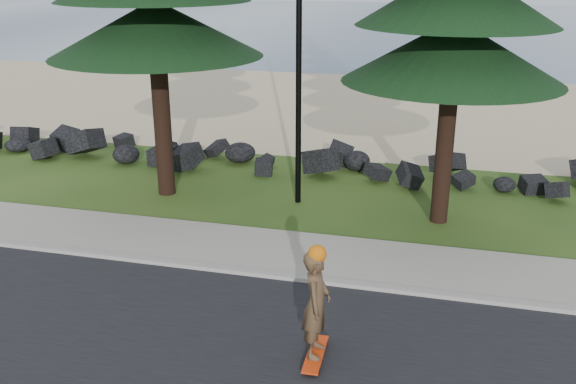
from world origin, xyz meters
name	(u,v)px	position (x,y,z in m)	size (l,w,h in m)	color
ground	(263,255)	(0.00, 0.00, 0.00)	(160.00, 160.00, 0.00)	#274916
kerb	(250,272)	(0.00, -0.90, 0.05)	(160.00, 0.20, 0.10)	#A49B93
sidewalk	(265,250)	(0.00, 0.20, 0.04)	(160.00, 2.00, 0.08)	gray
beach_sand	(360,107)	(0.00, 14.50, 0.01)	(160.00, 15.00, 0.01)	#CCB888
ocean	(415,23)	(0.00, 51.00, 0.00)	(160.00, 58.00, 0.01)	#3B5672
seawall_boulders	(317,173)	(0.00, 5.60, 0.00)	(60.00, 2.40, 1.10)	black
lamp_post	(299,36)	(0.00, 3.20, 4.13)	(0.25, 0.14, 8.14)	black
skateboarder	(316,305)	(1.82, -3.34, 0.97)	(0.43, 1.04, 1.92)	red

